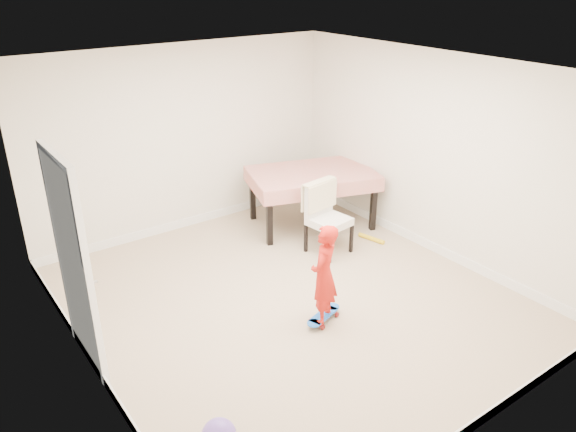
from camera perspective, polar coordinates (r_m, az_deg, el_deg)
ground at (r=6.53m, az=0.32°, el=-8.42°), size 5.00×5.00×0.00m
ceiling at (r=5.57m, az=0.39°, el=14.48°), size 4.50×5.00×0.04m
wall_back at (r=7.95m, az=-10.39°, el=7.62°), size 4.50×0.04×2.60m
wall_front at (r=4.40m, az=20.04°, el=-7.82°), size 4.50×0.04×2.60m
wall_left at (r=5.06m, az=-20.49°, el=-3.54°), size 0.04×5.00×2.60m
wall_right at (r=7.39m, az=14.50°, el=5.96°), size 0.04×5.00×2.60m
door at (r=5.45m, az=-20.92°, el=-4.86°), size 0.11×0.94×2.11m
baseboard_back at (r=8.39m, az=-9.79°, el=-0.49°), size 4.50×0.02×0.12m
baseboard_front at (r=5.14m, az=18.06°, el=-19.70°), size 4.50×0.02×0.12m
baseboard_left at (r=5.71m, az=-18.73°, el=-14.64°), size 0.02×5.00×0.12m
baseboard_right at (r=7.86m, az=13.61°, el=-2.62°), size 0.02×5.00×0.12m
dining_table at (r=8.16m, az=2.43°, el=1.82°), size 1.99×1.58×0.82m
dining_chair at (r=7.34m, az=4.21°, el=-0.31°), size 0.60×0.67×0.96m
skateboard at (r=6.17m, az=3.62°, el=-10.24°), size 0.56×0.35×0.08m
child at (r=5.84m, az=3.66°, el=-6.30°), size 0.49×0.45×1.12m
foam_toy at (r=7.90m, az=8.47°, el=-2.27°), size 0.15×0.40×0.06m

